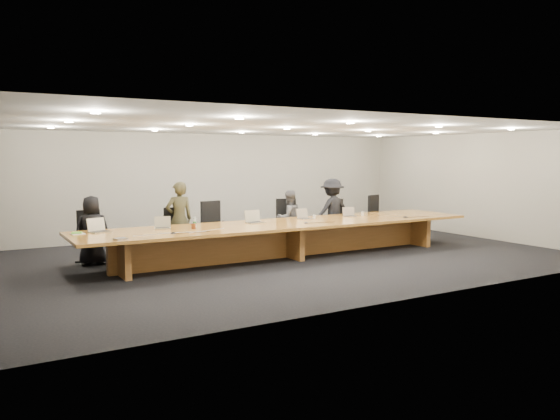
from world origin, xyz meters
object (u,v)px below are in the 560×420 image
object	(u,v)px
person_a	(92,230)
laptop_a	(100,225)
chair_far_right	(381,216)
paper_cup_near	(314,217)
chair_left	(176,232)
mic_center	(306,223)
person_d	(332,210)
laptop_c	(255,216)
chair_far_left	(93,237)
amber_mug	(194,226)
laptop_e	(350,212)
laptop_d	(305,214)
laptop_b	(163,222)
av_box	(120,239)
paper_cup_far	(363,214)
chair_mid_left	(216,227)
chair_mid_right	(288,222)
person_b	(179,219)
water_bottle	(195,223)
chair_right	(343,220)
person_c	(289,218)
mic_left	(173,233)
conference_table	(287,233)
mic_right	(406,217)

from	to	relation	value
person_a	laptop_a	xyz separation A→B (m)	(-0.02, -0.80, 0.19)
chair_far_right	paper_cup_near	xyz separation A→B (m)	(-2.81, -0.96, 0.21)
chair_left	mic_center	distance (m)	2.85
person_d	laptop_c	size ratio (longest dim) A/B	4.46
chair_far_left	amber_mug	size ratio (longest dim) A/B	9.97
person_d	laptop_e	world-z (taller)	person_d
laptop_d	mic_center	xyz separation A→B (m)	(-0.43, -0.71, -0.11)
laptop_b	av_box	size ratio (longest dim) A/B	1.53
laptop_a	paper_cup_far	distance (m)	6.17
laptop_c	av_box	world-z (taller)	laptop_c
chair_mid_left	chair_mid_right	size ratio (longest dim) A/B	1.01
person_b	water_bottle	bearing A→B (deg)	89.30
laptop_c	paper_cup_far	bearing A→B (deg)	-0.86
chair_right	paper_cup_far	xyz separation A→B (m)	(-0.07, -0.88, 0.25)
chair_right	laptop_b	bearing A→B (deg)	175.09
water_bottle	person_a	bearing A→B (deg)	150.84
chair_left	person_a	size ratio (longest dim) A/B	0.78
chair_left	person_c	bearing A→B (deg)	12.79
chair_mid_right	chair_far_left	bearing A→B (deg)	-164.08
chair_mid_right	chair_far_right	size ratio (longest dim) A/B	1.01
laptop_e	paper_cup_far	xyz separation A→B (m)	(0.39, 0.01, -0.07)
person_c	laptop_a	distance (m)	4.71
person_c	laptop_c	world-z (taller)	person_c
chair_left	av_box	size ratio (longest dim) A/B	5.26
laptop_c	mic_left	world-z (taller)	laptop_c
paper_cup_near	person_d	bearing A→B (deg)	38.33
laptop_d	laptop_c	bearing A→B (deg)	178.40
conference_table	laptop_a	size ratio (longest dim) A/B	25.24
person_c	paper_cup_near	distance (m)	0.90
person_a	laptop_c	distance (m)	3.35
conference_table	person_c	xyz separation A→B (m)	(0.79, 1.23, 0.16)
chair_left	person_d	xyz separation A→B (m)	(4.19, 0.03, 0.27)
person_d	water_bottle	distance (m)	4.26
chair_right	person_b	size ratio (longest dim) A/B	0.68
chair_left	paper_cup_near	distance (m)	3.17
chair_far_right	laptop_a	size ratio (longest dim) A/B	3.26
chair_far_left	person_d	world-z (taller)	person_d
paper_cup_far	av_box	bearing A→B (deg)	-170.72
av_box	chair_mid_right	bearing A→B (deg)	4.05
laptop_a	chair_right	bearing A→B (deg)	-12.05
laptop_e	paper_cup_near	bearing A→B (deg)	-166.69
chair_right	laptop_a	size ratio (longest dim) A/B	3.10
laptop_a	person_c	bearing A→B (deg)	-9.06
conference_table	laptop_d	world-z (taller)	laptop_d
laptop_c	laptop_d	world-z (taller)	laptop_c
chair_mid_right	laptop_b	world-z (taller)	chair_mid_right
person_b	paper_cup_near	distance (m)	3.07
mic_center	person_a	bearing A→B (deg)	159.51
mic_right	laptop_a	bearing A→B (deg)	171.94
laptop_d	paper_cup_near	world-z (taller)	laptop_d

